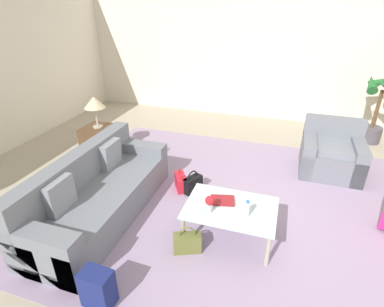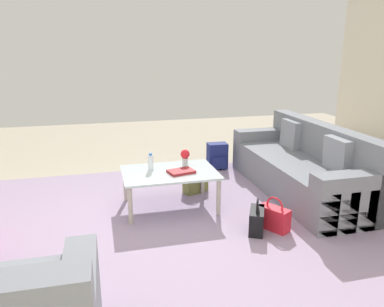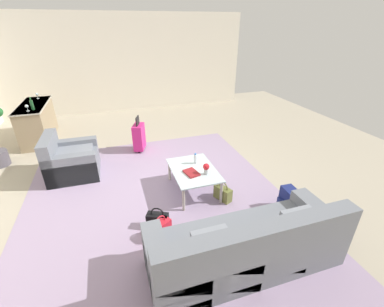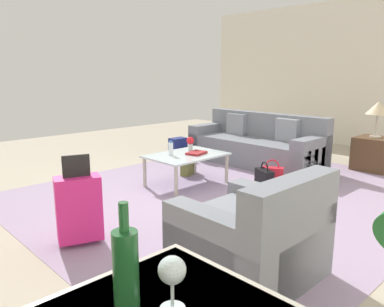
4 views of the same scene
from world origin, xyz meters
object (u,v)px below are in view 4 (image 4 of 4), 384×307
Objects in this scene: coffee_table at (186,158)px; flower_vase at (190,142)px; coffee_table_book at (196,153)px; couch at (257,146)px; backpack_navy at (178,149)px; handbag_black at (264,177)px; table_lamp at (378,109)px; armchair at (255,241)px; suitcase_magenta at (79,207)px; water_bottle at (171,149)px; handbag_red at (272,175)px; handbag_olive at (188,166)px; wine_glass_leftmost at (172,273)px; side_table at (374,154)px; wine_bottle_green at (126,268)px.

flower_vase reaches higher than coffee_table.
coffee_table_book reaches higher than coffee_table.
backpack_navy is (0.79, -1.19, -0.11)m from couch.
table_lamp is at bearing 161.49° from handbag_black.
armchair reaches higher than suitcase_magenta.
suitcase_magenta reaches higher than backpack_navy.
coffee_table is 1.26× the size of suitcase_magenta.
coffee_table_book is (-0.32, 0.18, -0.08)m from water_bottle.
coffee_table is 2.69× the size of backpack_navy.
handbag_olive is at bearing -66.77° from handbag_red.
wine_glass_leftmost is at bearing 48.09° from backpack_navy.
water_bottle is 0.37× the size of side_table.
suitcase_magenta is at bearing 23.96° from water_bottle.
backpack_navy is (-0.78, -1.14, -0.38)m from flower_vase.
couch reaches higher than armchair.
coffee_table is 5.27× the size of water_bottle.
handbag_red is at bearing 177.91° from suitcase_magenta.
wine_glass_leftmost is 0.18× the size of suitcase_magenta.
water_bottle is 3.43m from table_lamp.
handbag_red is at bearing -20.34° from side_table.
flower_vase is at bearing 55.63° from backpack_navy.
backpack_navy is at bearing -135.24° from water_bottle.
side_table reaches higher than coffee_table.
flower_vase is at bearing -32.60° from table_lamp.
couch reaches higher than side_table.
handbag_red is (-3.85, -2.27, -0.92)m from wine_glass_leftmost.
armchair is 4.16m from backpack_navy.
flower_vase reaches higher than water_bottle.
suitcase_magenta is at bearing 11.91° from couch.
handbag_black is (-0.94, 0.91, -0.41)m from water_bottle.
coffee_table is 0.63m from handbag_olive.
coffee_table is 3.23m from table_lamp.
side_table reaches higher than backpack_navy.
handbag_olive is (2.39, -1.90, -0.88)m from table_lamp.
couch is 8.01× the size of wine_bottle_green.
backpack_navy is (-0.88, -1.37, -0.27)m from coffee_table_book.
handbag_olive is (0.32, -1.21, 0.00)m from handbag_black.
handbag_red is (-1.13, 0.91, -0.41)m from water_bottle.
suitcase_magenta is at bearing 33.56° from backpack_navy.
wine_glass_leftmost is 0.39× the size of backpack_navy.
armchair is 2.79m from flower_vase.
wine_glass_leftmost reaches higher than water_bottle.
wine_glass_leftmost is 4.56m from handbag_red.
wine_glass_leftmost is at bearing 30.51° from handbag_red.
handbag_olive is 1.00× the size of handbag_red.
coffee_table is at bearing 52.22° from backpack_navy.
couch is at bearing -139.24° from handbag_black.
wine_bottle_green is (0.08, -0.09, 0.01)m from wine_glass_leftmost.
coffee_table_book is at bearing 6.14° from couch.
handbag_red is (1.87, -0.69, -0.88)m from table_lamp.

